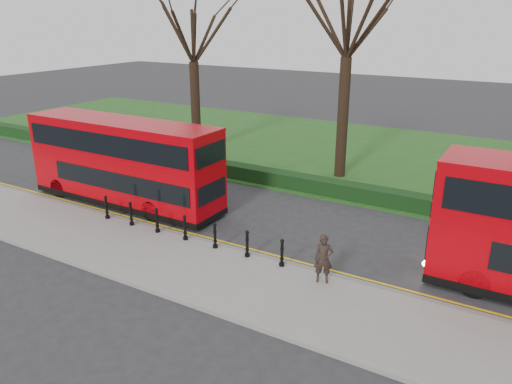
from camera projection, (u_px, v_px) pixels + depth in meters
The scene contains 12 objects.
ground at pixel (207, 231), 21.08m from camera, with size 120.00×120.00×0.00m, color #28282B.
pavement at pixel (159, 258), 18.62m from camera, with size 60.00×4.00×0.15m, color gray.
kerb at pixel (192, 238), 20.25m from camera, with size 60.00×0.25×0.16m, color slate.
grass_verge at pixel (339, 152), 33.24m from camera, with size 60.00×18.00×0.06m, color #1C511B.
hedge at pixel (282, 179), 26.46m from camera, with size 60.00×0.90×0.80m, color black.
yellow_line_outer at pixel (197, 237), 20.51m from camera, with size 60.00×0.10×0.01m, color yellow.
yellow_line_inner at pixel (200, 235), 20.68m from camera, with size 60.00×0.10×0.01m, color yellow.
tree_left at pixel (192, 30), 30.42m from camera, with size 6.82×6.82×10.66m.
tree_mid at pixel (349, 14), 25.32m from camera, with size 7.63×7.63×11.92m.
bollard_row at pixel (185, 228), 19.80m from camera, with size 8.86×0.15×1.00m.
bus_lead at pixel (123, 163), 23.53m from camera, with size 10.21×2.35×4.06m.
pedestrian at pixel (324, 259), 16.54m from camera, with size 0.62×0.41×1.70m, color black.
Camera 1 is at (11.61, -15.55, 8.65)m, focal length 35.00 mm.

